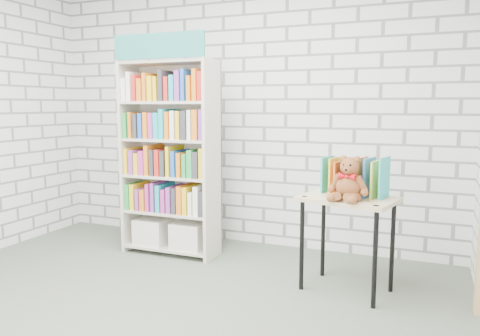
% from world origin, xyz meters
% --- Properties ---
extents(ground, '(4.50, 4.50, 0.00)m').
position_xyz_m(ground, '(0.00, 0.00, 0.00)').
color(ground, '#4E5649').
rests_on(ground, ground).
extents(room_shell, '(4.52, 4.02, 2.81)m').
position_xyz_m(room_shell, '(0.00, 0.00, 1.78)').
color(room_shell, silver).
rests_on(room_shell, ground).
extents(bookshelf, '(0.96, 0.37, 2.15)m').
position_xyz_m(bookshelf, '(-0.53, 1.36, 0.98)').
color(bookshelf, beige).
rests_on(bookshelf, ground).
extents(display_table, '(0.81, 0.65, 0.77)m').
position_xyz_m(display_table, '(1.27, 1.02, 0.66)').
color(display_table, tan).
rests_on(display_table, ground).
extents(table_books, '(0.54, 0.33, 0.30)m').
position_xyz_m(table_books, '(1.30, 1.13, 0.92)').
color(table_books, '#28AFB1').
rests_on(table_books, display_table).
extents(teddy_bear, '(0.31, 0.30, 0.34)m').
position_xyz_m(teddy_bear, '(1.29, 0.90, 0.90)').
color(teddy_bear, brown).
rests_on(teddy_bear, display_table).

